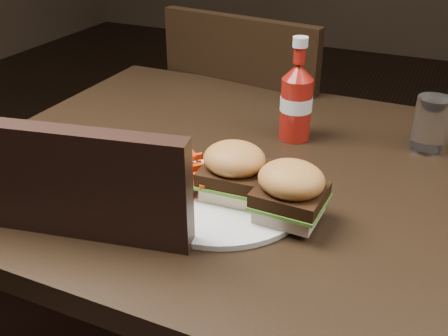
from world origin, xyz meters
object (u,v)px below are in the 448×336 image
at_px(dining_table, 304,185).
at_px(ketchup_bottle, 296,109).
at_px(tumbler, 431,123).
at_px(plate, 221,196).
at_px(chair_far, 271,162).

distance_m(dining_table, ketchup_bottle, 0.17).
bearing_deg(tumbler, ketchup_bottle, -168.10).
bearing_deg(ketchup_bottle, plate, -97.77).
bearing_deg(ketchup_bottle, chair_far, 113.12).
xyz_separation_m(plate, tumbler, (0.27, 0.31, 0.05)).
height_order(dining_table, tumbler, tumbler).
bearing_deg(tumbler, dining_table, -133.89).
xyz_separation_m(dining_table, chair_far, (-0.26, 0.60, -0.30)).
height_order(dining_table, ketchup_bottle, ketchup_bottle).
relative_size(dining_table, plate, 4.42).
height_order(dining_table, chair_far, dining_table).
bearing_deg(plate, tumbler, 48.69).
bearing_deg(plate, chair_far, 102.63).
relative_size(plate, ketchup_bottle, 2.28).
xyz_separation_m(dining_table, tumbler, (0.18, 0.18, 0.08)).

